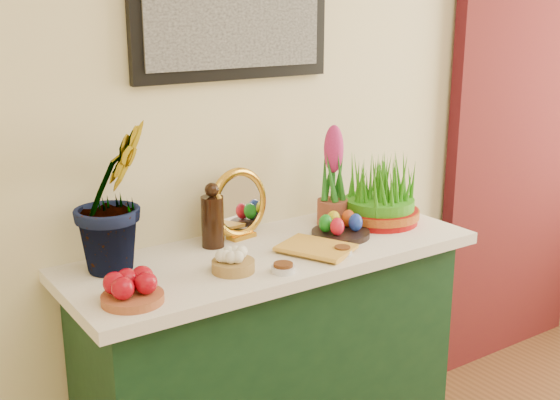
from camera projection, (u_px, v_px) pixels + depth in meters
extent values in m
cube|color=beige|center=(295.00, 97.00, 2.56)|extent=(4.00, 0.04, 2.70)
cube|color=#430C19|center=(521.00, 122.00, 3.25)|extent=(0.90, 0.06, 2.30)
cube|color=#12341A|center=(272.00, 373.00, 2.47)|extent=(1.30, 0.45, 0.85)
cube|color=white|center=(272.00, 254.00, 2.35)|extent=(1.40, 0.55, 0.04)
imported|color=#21711E|center=(112.00, 173.00, 2.08)|extent=(0.37, 0.34, 0.61)
cylinder|color=#9A4C2A|center=(133.00, 298.00, 1.92)|extent=(0.22, 0.22, 0.02)
cylinder|color=#A07E40|center=(233.00, 266.00, 2.14)|extent=(0.15, 0.15, 0.04)
cylinder|color=black|center=(213.00, 222.00, 2.34)|extent=(0.08, 0.08, 0.17)
sphere|color=black|center=(212.00, 190.00, 2.31)|extent=(0.05, 0.05, 0.05)
cube|color=gold|center=(241.00, 236.00, 2.44)|extent=(0.11, 0.07, 0.01)
torus|color=gold|center=(239.00, 203.00, 2.42)|extent=(0.25, 0.10, 0.25)
cylinder|color=silver|center=(239.00, 203.00, 2.42)|extent=(0.19, 0.06, 0.19)
imported|color=gold|center=(303.00, 255.00, 2.23)|extent=(0.24, 0.27, 0.03)
cylinder|color=silver|center=(283.00, 269.00, 2.13)|extent=(0.07, 0.07, 0.02)
cylinder|color=#592D14|center=(283.00, 265.00, 2.13)|extent=(0.06, 0.06, 0.01)
cylinder|color=silver|center=(342.00, 252.00, 2.29)|extent=(0.07, 0.07, 0.02)
cylinder|color=#592D14|center=(342.00, 248.00, 2.28)|extent=(0.05, 0.05, 0.01)
cylinder|color=black|center=(341.00, 234.00, 2.46)|extent=(0.23, 0.23, 0.02)
ellipsoid|color=red|center=(337.00, 227.00, 2.40)|extent=(0.05, 0.05, 0.06)
ellipsoid|color=#1A39B9|center=(356.00, 222.00, 2.44)|extent=(0.05, 0.05, 0.06)
ellipsoid|color=yellow|center=(334.00, 219.00, 2.48)|extent=(0.05, 0.05, 0.06)
ellipsoid|color=#1A8F21|center=(326.00, 223.00, 2.43)|extent=(0.05, 0.05, 0.06)
ellipsoid|color=#C64417|center=(348.00, 218.00, 2.49)|extent=(0.05, 0.05, 0.06)
cylinder|color=brown|center=(332.00, 212.00, 2.59)|extent=(0.11, 0.11, 0.09)
ellipsoid|color=#D02980|center=(334.00, 149.00, 2.53)|extent=(0.07, 0.07, 0.18)
cylinder|color=#980808|center=(379.00, 215.00, 2.62)|extent=(0.29, 0.29, 0.05)
cylinder|color=maroon|center=(379.00, 212.00, 2.61)|extent=(0.30, 0.30, 0.03)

